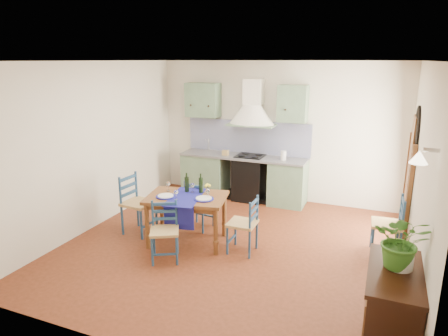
{
  "coord_description": "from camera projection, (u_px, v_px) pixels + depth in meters",
  "views": [
    {
      "loc": [
        2.04,
        -5.3,
        2.82
      ],
      "look_at": [
        -0.25,
        0.3,
        1.17
      ],
      "focal_mm": 32.0,
      "sensor_mm": 36.0,
      "label": 1
    }
  ],
  "objects": [
    {
      "name": "chair_near",
      "position": [
        165.0,
        231.0,
        5.73
      ],
      "size": [
        0.54,
        0.54,
        0.86
      ],
      "color": "navy",
      "rests_on": "ground"
    },
    {
      "name": "chair_far",
      "position": [
        198.0,
        204.0,
        6.78
      ],
      "size": [
        0.45,
        0.45,
        0.86
      ],
      "color": "navy",
      "rests_on": "ground"
    },
    {
      "name": "potted_plant",
      "position": [
        402.0,
        241.0,
        3.67
      ],
      "size": [
        0.51,
        0.45,
        0.54
      ],
      "primitive_type": "imported",
      "rotation": [
        0.0,
        0.0,
        -0.05
      ],
      "color": "#336B20",
      "rests_on": "sideboard"
    },
    {
      "name": "sideboard",
      "position": [
        391.0,
        311.0,
        3.79
      ],
      "size": [
        0.5,
        1.05,
        0.94
      ],
      "color": "black",
      "rests_on": "ground"
    },
    {
      "name": "chair_right",
      "position": [
        244.0,
        224.0,
        5.94
      ],
      "size": [
        0.41,
        0.41,
        0.87
      ],
      "color": "navy",
      "rests_on": "ground"
    },
    {
      "name": "right_wall",
      "position": [
        418.0,
        177.0,
        5.2
      ],
      "size": [
        0.26,
        5.0,
        2.8
      ],
      "color": "beige",
      "rests_on": "ground"
    },
    {
      "name": "chair_spare",
      "position": [
        389.0,
        225.0,
        5.84
      ],
      "size": [
        0.45,
        0.45,
        0.92
      ],
      "color": "navy",
      "rests_on": "ground"
    },
    {
      "name": "chair_left",
      "position": [
        137.0,
        203.0,
        6.61
      ],
      "size": [
        0.51,
        0.51,
        1.0
      ],
      "color": "navy",
      "rests_on": "ground"
    },
    {
      "name": "floor",
      "position": [
        232.0,
        247.0,
        6.22
      ],
      "size": [
        5.0,
        5.0,
        0.0
      ],
      "primitive_type": "plane",
      "color": "#48200F",
      "rests_on": "ground"
    },
    {
      "name": "back_wall",
      "position": [
        251.0,
        149.0,
        8.16
      ],
      "size": [
        5.0,
        0.96,
        2.8
      ],
      "color": "beige",
      "rests_on": "ground"
    },
    {
      "name": "left_wall",
      "position": [
        95.0,
        146.0,
        6.76
      ],
      "size": [
        0.04,
        5.0,
        2.8
      ],
      "primitive_type": "cube",
      "color": "beige",
      "rests_on": "ground"
    },
    {
      "name": "ceiling",
      "position": [
        233.0,
        60.0,
        5.48
      ],
      "size": [
        5.0,
        5.0,
        0.01
      ],
      "primitive_type": "cube",
      "color": "white",
      "rests_on": "back_wall"
    },
    {
      "name": "dining_table",
      "position": [
        187.0,
        202.0,
        6.2
      ],
      "size": [
        1.34,
        1.05,
        1.09
      ],
      "color": "brown",
      "rests_on": "ground"
    }
  ]
}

